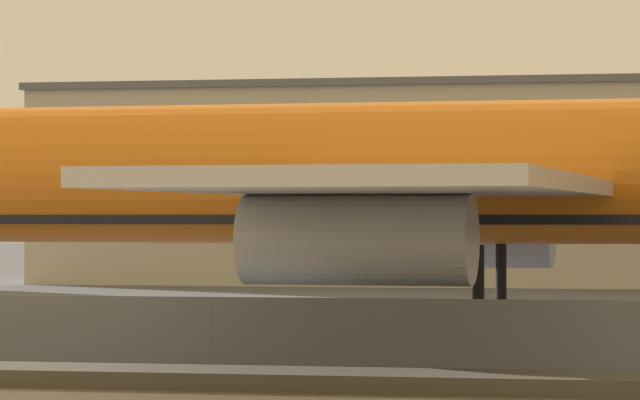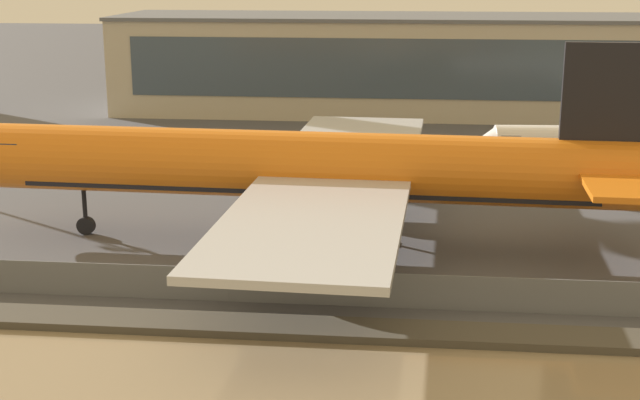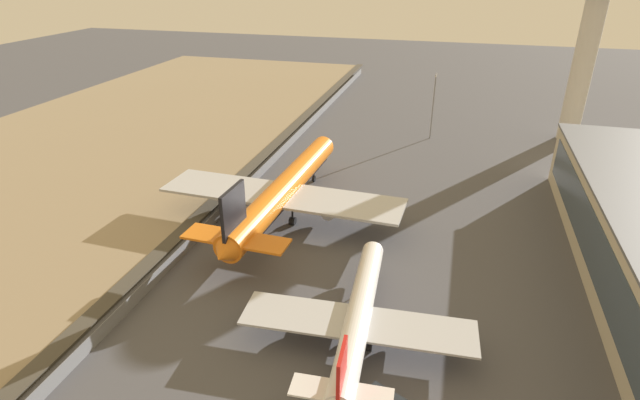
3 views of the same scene
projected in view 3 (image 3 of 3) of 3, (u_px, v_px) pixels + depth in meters
name	position (u px, v px, depth m)	size (l,w,h in m)	color
ground_plane	(306.00, 209.00, 107.66)	(500.00, 500.00, 0.00)	#4C4C51
waterfront_lagoon	(35.00, 174.00, 124.78)	(320.00, 98.00, 0.01)	#937F60
shoreline_seawall	(219.00, 197.00, 112.49)	(320.00, 3.00, 0.50)	#474238
perimeter_fence	(238.00, 196.00, 111.01)	(280.00, 0.10, 2.31)	slate
cargo_jet_orange	(284.00, 190.00, 101.93)	(58.08, 50.05, 16.09)	orange
passenger_jet_white_red	(359.00, 316.00, 69.14)	(37.84, 32.56, 10.83)	white
baggage_tug	(242.00, 207.00, 106.69)	(2.97, 3.57, 1.80)	white
control_tower	(588.00, 43.00, 137.20)	(11.68, 11.68, 48.88)	beige
apron_light_mast_apron_west	(433.00, 102.00, 144.95)	(3.20, 0.40, 19.34)	gray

